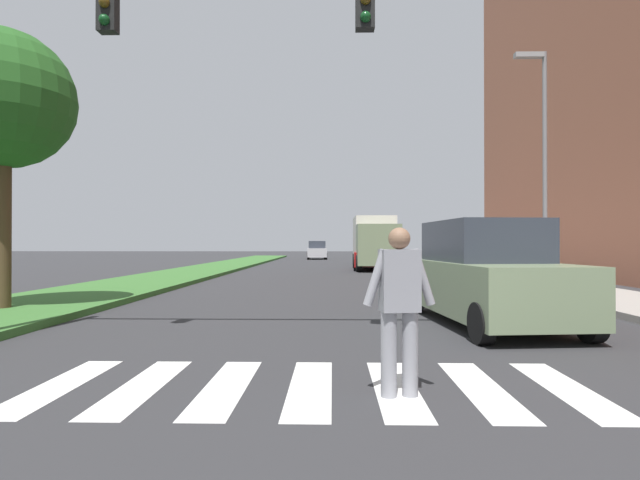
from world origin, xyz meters
TOP-DOWN VIEW (x-y plane):
  - ground_plane at (0.00, 30.00)m, footprint 140.00×140.00m
  - crosswalk at (0.00, 8.24)m, footprint 5.85×2.20m
  - median_strip at (-6.75, 28.00)m, footprint 3.61×64.00m
  - tree_mid at (-6.88, 13.55)m, footprint 2.98×2.98m
  - sidewalk_right at (7.52, 28.00)m, footprint 3.00×64.00m
  - traffic_light_gantry at (-3.26, 10.34)m, footprint 7.11×0.30m
  - street_lamp_right at (6.93, 19.09)m, footprint 1.02×0.24m
  - pedestrian_performer at (0.90, 7.94)m, footprint 0.75×0.30m
  - suv_crossing at (3.16, 12.55)m, footprint 2.39×4.77m
  - sedan_midblock at (2.41, 32.57)m, footprint 2.01×4.59m
  - sedan_distant at (3.22, 40.89)m, footprint 1.86×4.33m
  - sedan_far_horizon at (-1.26, 51.78)m, footprint 2.05×4.42m
  - truck_box_delivery at (2.71, 32.20)m, footprint 2.40×6.20m

SIDE VIEW (x-z plane):
  - ground_plane at x=0.00m, z-range 0.00..0.00m
  - crosswalk at x=0.00m, z-range 0.00..0.01m
  - median_strip at x=-6.75m, z-range 0.00..0.15m
  - sidewalk_right at x=7.52m, z-range 0.00..0.15m
  - sedan_distant at x=3.22m, z-range -0.06..1.61m
  - sedan_midblock at x=2.41m, z-range -0.06..1.63m
  - sedan_far_horizon at x=-1.26m, z-range -0.07..1.69m
  - suv_crossing at x=3.16m, z-range -0.05..1.92m
  - pedestrian_performer at x=0.90m, z-range 0.09..1.78m
  - truck_box_delivery at x=2.71m, z-range 0.08..3.18m
  - traffic_light_gantry at x=-3.26m, z-range 1.29..7.29m
  - street_lamp_right at x=6.93m, z-range 0.84..8.34m
  - tree_mid at x=-6.88m, z-range 1.61..7.60m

